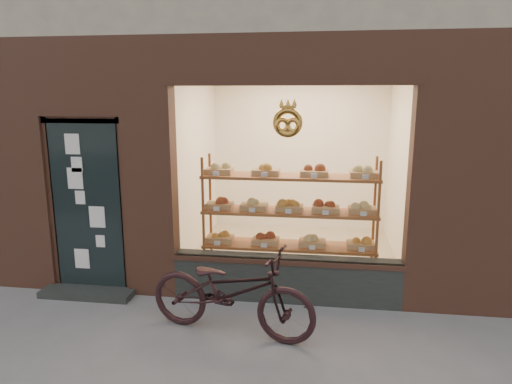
# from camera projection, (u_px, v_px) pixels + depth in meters

# --- Properties ---
(display_shelf) EXTENTS (2.20, 0.45, 1.70)m
(display_shelf) POSITION_uv_depth(u_px,v_px,m) (289.00, 222.00, 5.79)
(display_shelf) COLOR brown
(display_shelf) RESTS_ON ground
(bicycle) EXTENTS (1.88, 0.97, 0.94)m
(bicycle) POSITION_uv_depth(u_px,v_px,m) (231.00, 291.00, 4.69)
(bicycle) COLOR black
(bicycle) RESTS_ON ground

